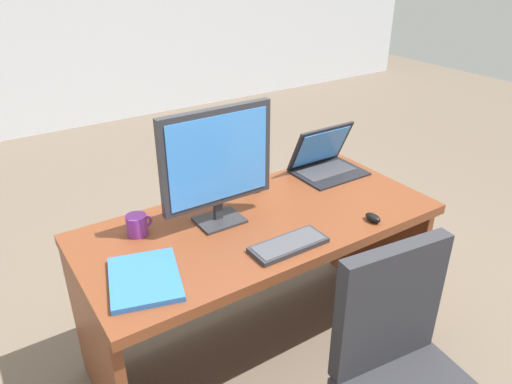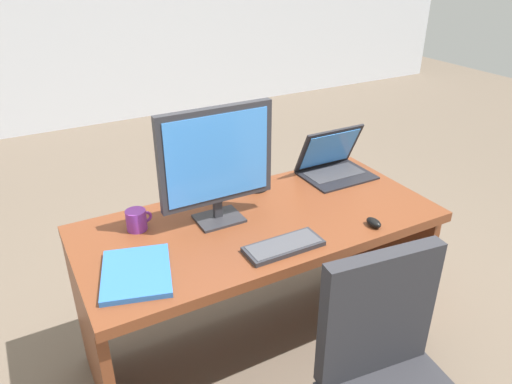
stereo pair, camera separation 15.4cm
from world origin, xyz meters
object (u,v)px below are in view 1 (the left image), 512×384
at_px(coffee_mug, 137,225).
at_px(desk_lamp, 254,132).
at_px(book, 145,279).
at_px(monitor, 217,161).
at_px(mouse, 373,218).
at_px(desk, 255,252).
at_px(laptop, 324,158).
at_px(keyboard, 289,245).

bearing_deg(coffee_mug, desk_lamp, 6.64).
distance_m(book, coffee_mug, 0.33).
bearing_deg(book, monitor, 26.81).
relative_size(mouse, coffee_mug, 0.71).
xyz_separation_m(desk, laptop, (0.57, 0.20, 0.27)).
relative_size(monitor, laptop, 1.46).
bearing_deg(desk_lamp, keyboard, -107.49).
relative_size(laptop, coffee_mug, 3.13).
height_order(keyboard, book, same).
bearing_deg(monitor, keyboard, -68.14).
height_order(monitor, desk_lamp, monitor).
distance_m(desk, desk_lamp, 0.56).
bearing_deg(mouse, coffee_mug, 152.69).
height_order(laptop, mouse, laptop).
distance_m(laptop, coffee_mug, 1.07).
distance_m(desk, laptop, 0.66).
distance_m(keyboard, desk_lamp, 0.60).
bearing_deg(book, mouse, -8.50).
bearing_deg(desk, monitor, 165.46).
distance_m(desk, book, 0.66).
bearing_deg(monitor, mouse, -33.28).
distance_m(mouse, desk_lamp, 0.67).
bearing_deg(mouse, monitor, 146.72).
bearing_deg(coffee_mug, desk, -15.39).
distance_m(mouse, coffee_mug, 1.01).
bearing_deg(keyboard, monitor, 111.86).
bearing_deg(desk_lamp, desk, -121.50).
distance_m(mouse, book, 1.01).
xyz_separation_m(desk, coffee_mug, (-0.50, 0.14, 0.24)).
distance_m(keyboard, mouse, 0.43).
distance_m(desk_lamp, coffee_mug, 0.68).
bearing_deg(desk, mouse, -39.17).
distance_m(desk, coffee_mug, 0.57).
height_order(monitor, book, monitor).
distance_m(laptop, mouse, 0.56).
distance_m(desk, monitor, 0.52).
relative_size(monitor, mouse, 6.40).
bearing_deg(mouse, book, 171.50).
bearing_deg(monitor, desk, -14.54).
distance_m(monitor, desk_lamp, 0.34).
distance_m(monitor, keyboard, 0.45).
relative_size(mouse, book, 0.22).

